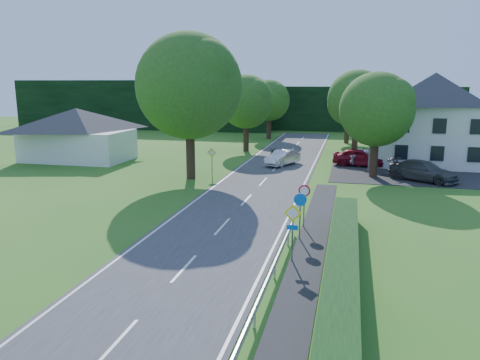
% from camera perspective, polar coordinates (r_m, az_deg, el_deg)
% --- Properties ---
extents(ground, '(160.00, 160.00, 0.00)m').
position_cam_1_polar(ground, '(15.34, -14.99, -18.91)').
color(ground, '#28631C').
rests_on(ground, ground).
extents(road, '(7.00, 80.00, 0.04)m').
position_cam_1_polar(road, '(33.08, 1.55, -1.63)').
color(road, '#39393B').
rests_on(road, ground).
extents(footpath, '(1.50, 44.00, 0.04)m').
position_cam_1_polar(footpath, '(15.62, 5.88, -17.85)').
color(footpath, '#242326').
rests_on(footpath, ground).
extents(parking_pad, '(14.00, 16.00, 0.04)m').
position_cam_1_polar(parking_pad, '(45.46, 20.06, 1.37)').
color(parking_pad, '#242326').
rests_on(parking_pad, ground).
extents(line_edge_left, '(0.12, 80.00, 0.01)m').
position_cam_1_polar(line_edge_left, '(33.87, -3.83, -1.29)').
color(line_edge_left, white).
rests_on(line_edge_left, road).
extents(line_edge_right, '(0.12, 80.00, 0.01)m').
position_cam_1_polar(line_edge_right, '(32.58, 7.16, -1.89)').
color(line_edge_right, white).
rests_on(line_edge_right, road).
extents(line_centre, '(0.12, 80.00, 0.01)m').
position_cam_1_polar(line_centre, '(33.07, 1.55, -1.59)').
color(line_centre, white).
rests_on(line_centre, road).
extents(hedge_right, '(1.20, 30.00, 1.30)m').
position_cam_1_polar(hedge_right, '(13.50, 11.69, -20.15)').
color(hedge_right, black).
rests_on(hedge_right, ground).
extents(tree_main, '(9.40, 9.40, 11.64)m').
position_cam_1_polar(tree_main, '(37.70, -6.18, 8.89)').
color(tree_main, '#285319').
rests_on(tree_main, ground).
extents(tree_left_far, '(7.00, 7.00, 8.58)m').
position_cam_1_polar(tree_left_far, '(52.88, 0.75, 8.14)').
color(tree_left_far, '#285319').
rests_on(tree_left_far, ground).
extents(tree_right_far, '(7.40, 7.40, 9.09)m').
position_cam_1_polar(tree_right_far, '(53.57, 13.99, 8.11)').
color(tree_right_far, '#285319').
rests_on(tree_right_far, ground).
extents(tree_left_back, '(6.60, 6.60, 8.07)m').
position_cam_1_polar(tree_left_back, '(64.54, 3.56, 8.57)').
color(tree_left_back, '#285319').
rests_on(tree_left_back, ground).
extents(tree_right_back, '(6.20, 6.20, 7.56)m').
position_cam_1_polar(tree_right_back, '(61.60, 12.98, 7.90)').
color(tree_right_back, '#285319').
rests_on(tree_right_back, ground).
extents(tree_right_mid, '(7.00, 7.00, 8.58)m').
position_cam_1_polar(tree_right_mid, '(39.67, 16.24, 6.42)').
color(tree_right_mid, '#285319').
rests_on(tree_right_mid, ground).
extents(treeline_left, '(44.00, 6.00, 8.00)m').
position_cam_1_polar(treeline_left, '(81.30, -11.91, 9.00)').
color(treeline_left, black).
rests_on(treeline_left, ground).
extents(treeline_right, '(30.00, 5.00, 7.00)m').
position_cam_1_polar(treeline_right, '(77.60, 14.62, 8.38)').
color(treeline_right, black).
rests_on(treeline_right, ground).
extents(bungalow_left, '(11.00, 6.50, 5.20)m').
position_cam_1_polar(bungalow_left, '(49.53, -19.21, 5.40)').
color(bungalow_left, silver).
rests_on(bungalow_left, ground).
extents(house_white, '(10.60, 8.40, 8.60)m').
position_cam_1_polar(house_white, '(48.16, 22.42, 7.02)').
color(house_white, white).
rests_on(house_white, ground).
extents(streetlight, '(2.03, 0.18, 8.00)m').
position_cam_1_polar(streetlight, '(41.63, 15.53, 6.93)').
color(streetlight, slate).
rests_on(streetlight, ground).
extents(sign_priority_right, '(0.78, 0.09, 2.59)m').
position_cam_1_polar(sign_priority_right, '(20.48, 6.43, -5.10)').
color(sign_priority_right, slate).
rests_on(sign_priority_right, ground).
extents(sign_roundabout, '(0.64, 0.08, 2.37)m').
position_cam_1_polar(sign_roundabout, '(23.38, 7.34, -3.29)').
color(sign_roundabout, slate).
rests_on(sign_roundabout, ground).
extents(sign_speed_limit, '(0.64, 0.11, 2.37)m').
position_cam_1_polar(sign_speed_limit, '(25.28, 7.84, -1.92)').
color(sign_speed_limit, slate).
rests_on(sign_speed_limit, ground).
extents(sign_priority_left, '(0.78, 0.09, 2.44)m').
position_cam_1_polar(sign_priority_left, '(38.58, -3.45, 2.87)').
color(sign_priority_left, slate).
rests_on(sign_priority_left, ground).
extents(moving_car, '(3.09, 4.56, 1.42)m').
position_cam_1_polar(moving_car, '(44.14, 5.18, 2.72)').
color(moving_car, silver).
rests_on(moving_car, road).
extents(motorcycle, '(1.23, 2.20, 1.10)m').
position_cam_1_polar(motorcycle, '(48.22, 3.99, 3.32)').
color(motorcycle, black).
rests_on(motorcycle, road).
extents(parked_car_red, '(5.04, 2.68, 1.63)m').
position_cam_1_polar(parked_car_red, '(45.01, 14.34, 2.71)').
color(parked_car_red, maroon).
rests_on(parked_car_red, parking_pad).
extents(parked_car_silver_a, '(4.66, 3.38, 1.46)m').
position_cam_1_polar(parked_car_silver_a, '(45.82, 15.43, 2.70)').
color(parked_car_silver_a, '#B2B1B6').
rests_on(parked_car_silver_a, parking_pad).
extents(parked_car_grey, '(5.75, 4.76, 1.57)m').
position_cam_1_polar(parked_car_grey, '(39.83, 21.45, 1.04)').
color(parked_car_grey, '#424246').
rests_on(parked_car_grey, parking_pad).
extents(parasol, '(2.17, 2.20, 1.80)m').
position_cam_1_polar(parasol, '(46.62, 21.39, 2.67)').
color(parasol, red).
rests_on(parasol, parking_pad).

